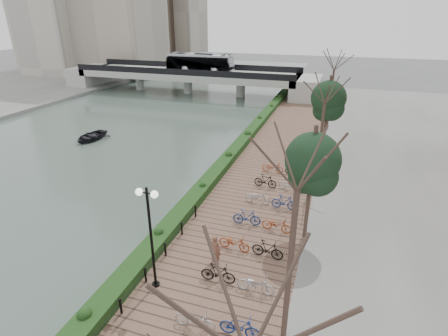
% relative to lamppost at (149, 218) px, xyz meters
% --- Properties ---
extents(ground, '(220.00, 220.00, 0.00)m').
position_rel_lamppost_xyz_m(ground, '(-1.95, -2.94, -4.12)').
color(ground, '#59595B').
rests_on(ground, ground).
extents(river_water, '(30.00, 130.00, 0.02)m').
position_rel_lamppost_xyz_m(river_water, '(-16.95, 22.06, -4.11)').
color(river_water, '#4D6055').
rests_on(river_water, ground).
extents(promenade, '(8.00, 75.00, 0.50)m').
position_rel_lamppost_xyz_m(promenade, '(2.05, 14.56, -3.87)').
color(promenade, brown).
rests_on(promenade, ground).
extents(hedge, '(1.10, 56.00, 0.60)m').
position_rel_lamppost_xyz_m(hedge, '(-1.35, 17.06, -3.32)').
color(hedge, '#163D17').
rests_on(hedge, promenade).
extents(chain_fence, '(0.10, 14.10, 0.70)m').
position_rel_lamppost_xyz_m(chain_fence, '(-0.55, -0.94, -3.27)').
color(chain_fence, black).
rests_on(chain_fence, promenade).
extents(lamppost, '(1.02, 0.32, 5.04)m').
position_rel_lamppost_xyz_m(lamppost, '(0.00, 0.00, 0.00)').
color(lamppost, black).
rests_on(lamppost, promenade).
extents(pedestrian, '(0.59, 0.40, 1.59)m').
position_rel_lamppost_xyz_m(pedestrian, '(2.05, 2.41, -2.82)').
color(pedestrian, brown).
rests_on(pedestrian, promenade).
extents(bicycle_parking, '(2.40, 17.32, 1.00)m').
position_rel_lamppost_xyz_m(bicycle_parking, '(3.54, 6.25, -3.14)').
color(bicycle_parking, '#A8A9AC').
rests_on(bicycle_parking, promenade).
extents(street_trees, '(3.20, 37.12, 6.80)m').
position_rel_lamppost_xyz_m(street_trees, '(6.05, 9.74, -0.43)').
color(street_trees, '#33241E').
rests_on(street_trees, promenade).
extents(bridge, '(36.00, 10.77, 6.50)m').
position_rel_lamppost_xyz_m(bridge, '(-16.49, 42.06, -0.75)').
color(bridge, '#989893').
rests_on(bridge, ground).
extents(boat, '(3.07, 4.09, 0.81)m').
position_rel_lamppost_xyz_m(boat, '(-16.94, 17.24, -3.69)').
color(boat, black).
rests_on(boat, river_water).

